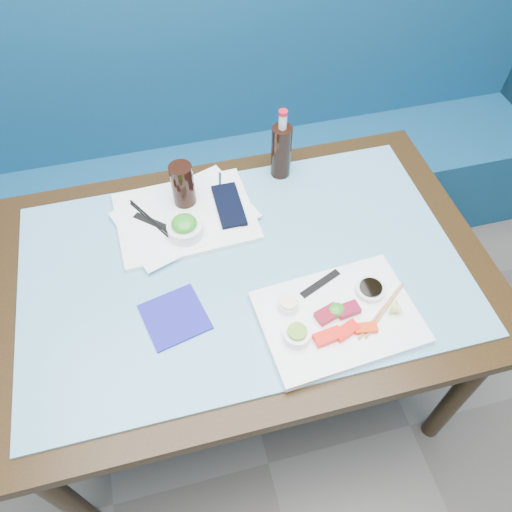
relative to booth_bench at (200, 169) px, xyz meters
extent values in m
cube|color=navy|center=(0.00, -0.07, -0.15)|extent=(3.00, 0.55, 0.45)
cube|color=navy|center=(0.00, 0.15, 0.33)|extent=(3.00, 0.12, 0.95)
cube|color=black|center=(0.00, -0.84, 0.36)|extent=(1.40, 0.90, 0.04)
cylinder|color=black|center=(-0.62, -1.21, -0.02)|extent=(0.06, 0.06, 0.71)
cylinder|color=black|center=(0.62, -1.21, -0.02)|extent=(0.06, 0.06, 0.71)
cylinder|color=black|center=(-0.62, -0.47, -0.02)|extent=(0.06, 0.06, 0.71)
cylinder|color=black|center=(0.62, -0.47, -0.02)|extent=(0.06, 0.06, 0.71)
cube|color=#5D9DBA|center=(0.00, -0.84, 0.38)|extent=(1.22, 0.76, 0.01)
cube|color=white|center=(0.20, -1.07, 0.39)|extent=(0.42, 0.31, 0.02)
cube|color=#FA190A|center=(0.15, -1.12, 0.41)|extent=(0.08, 0.04, 0.02)
cube|color=#FF140A|center=(0.20, -1.12, 0.41)|extent=(0.07, 0.05, 0.02)
cube|color=#FB320A|center=(0.25, -1.12, 0.41)|extent=(0.06, 0.04, 0.01)
cube|color=maroon|center=(0.17, -1.06, 0.41)|extent=(0.07, 0.05, 0.02)
cube|color=maroon|center=(0.23, -1.06, 0.41)|extent=(0.06, 0.04, 0.02)
ellipsoid|color=#2E8B20|center=(0.20, -1.06, 0.42)|extent=(0.05, 0.05, 0.03)
cylinder|color=white|center=(0.08, -1.10, 0.42)|extent=(0.09, 0.09, 0.03)
cylinder|color=#6FA736|center=(0.08, -1.10, 0.44)|extent=(0.05, 0.05, 0.01)
cylinder|color=white|center=(0.08, -1.01, 0.41)|extent=(0.07, 0.07, 0.02)
cylinder|color=white|center=(0.08, -1.01, 0.43)|extent=(0.05, 0.05, 0.01)
cylinder|color=silver|center=(0.31, -1.02, 0.41)|extent=(0.09, 0.09, 0.02)
cylinder|color=black|center=(0.31, -1.02, 0.42)|extent=(0.08, 0.08, 0.01)
cone|color=#F6FF78|center=(0.35, -1.10, 0.42)|extent=(0.05, 0.05, 0.04)
cube|color=black|center=(0.19, -0.96, 0.41)|extent=(0.13, 0.07, 0.00)
cylinder|color=#B27953|center=(0.31, -1.08, 0.41)|extent=(0.18, 0.13, 0.01)
cylinder|color=#A68D4E|center=(0.32, -1.08, 0.41)|extent=(0.16, 0.13, 0.01)
cube|color=white|center=(-0.12, -0.62, 0.39)|extent=(0.42, 0.32, 0.02)
cube|color=white|center=(-0.12, -0.62, 0.40)|extent=(0.45, 0.38, 0.00)
cylinder|color=white|center=(-0.13, -0.70, 0.42)|extent=(0.11, 0.11, 0.04)
ellipsoid|color=#299321|center=(-0.13, -0.70, 0.45)|extent=(0.08, 0.08, 0.04)
cylinder|color=black|center=(-0.11, -0.57, 0.47)|extent=(0.09, 0.09, 0.14)
cube|color=black|center=(0.01, -0.62, 0.41)|extent=(0.08, 0.18, 0.01)
cylinder|color=silver|center=(0.00, -0.52, 0.40)|extent=(0.03, 0.08, 0.01)
cylinder|color=black|center=(-0.22, -0.63, 0.40)|extent=(0.12, 0.19, 0.01)
cylinder|color=black|center=(-0.22, -0.63, 0.40)|extent=(0.13, 0.22, 0.01)
cube|color=black|center=(-0.22, -0.63, 0.40)|extent=(0.12, 0.11, 0.00)
cylinder|color=black|center=(0.21, -0.50, 0.47)|extent=(0.08, 0.08, 0.18)
cylinder|color=silver|center=(0.21, -0.50, 0.59)|extent=(0.03, 0.03, 0.05)
cylinder|color=red|center=(0.21, -0.50, 0.62)|extent=(0.03, 0.03, 0.01)
cube|color=#1A1A93|center=(-0.21, -0.96, 0.39)|extent=(0.18, 0.18, 0.01)
camera|label=1|loc=(-0.17, -1.65, 1.51)|focal=35.00mm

